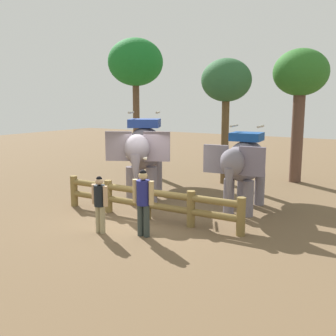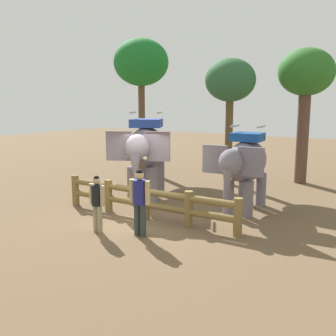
{
  "view_description": "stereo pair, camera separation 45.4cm",
  "coord_description": "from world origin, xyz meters",
  "views": [
    {
      "loc": [
        6.51,
        -9.17,
        3.55
      ],
      "look_at": [
        0.0,
        1.41,
        1.4
      ],
      "focal_mm": 41.43,
      "sensor_mm": 36.0,
      "label": 1
    },
    {
      "loc": [
        6.89,
        -8.93,
        3.55
      ],
      "look_at": [
        0.0,
        1.41,
        1.4
      ],
      "focal_mm": 41.43,
      "sensor_mm": 36.0,
      "label": 2
    }
  ],
  "objects": [
    {
      "name": "tourist_woman_in_black",
      "position": [
        -0.36,
        -1.51,
        0.91
      ],
      "size": [
        0.56,
        0.33,
        1.57
      ],
      "color": "#988D68",
      "rests_on": "ground"
    },
    {
      "name": "log_fence",
      "position": [
        0.0,
        0.2,
        0.6
      ],
      "size": [
        6.18,
        0.4,
        1.05
      ],
      "color": "olive",
      "rests_on": "ground"
    },
    {
      "name": "tree_back_center",
      "position": [
        -0.12,
        6.28,
        4.3
      ],
      "size": [
        2.11,
        2.11,
        5.32
      ],
      "color": "brown",
      "rests_on": "ground"
    },
    {
      "name": "tree_far_left",
      "position": [
        2.46,
        8.24,
        4.52
      ],
      "size": [
        2.34,
        2.34,
        5.76
      ],
      "color": "brown",
      "rests_on": "ground"
    },
    {
      "name": "elephant_near_left",
      "position": [
        -1.52,
        2.21,
        1.79
      ],
      "size": [
        2.92,
        3.74,
        3.18
      ],
      "color": "slate",
      "rests_on": "ground"
    },
    {
      "name": "tree_far_right",
      "position": [
        -5.33,
        6.98,
        5.38
      ],
      "size": [
        2.76,
        2.76,
        6.64
      ],
      "color": "brown",
      "rests_on": "ground"
    },
    {
      "name": "tourist_man_in_blue",
      "position": [
        0.79,
        -1.11,
        1.04
      ],
      "size": [
        0.64,
        0.36,
        1.8
      ],
      "color": "#2F3936",
      "rests_on": "ground"
    },
    {
      "name": "elephant_center",
      "position": [
        2.15,
        2.61,
        1.57
      ],
      "size": [
        1.85,
        3.27,
        2.79
      ],
      "color": "slate",
      "rests_on": "ground"
    },
    {
      "name": "ground_plane",
      "position": [
        0.0,
        0.0,
        0.0
      ],
      "size": [
        60.0,
        60.0,
        0.0
      ],
      "primitive_type": "plane",
      "color": "brown"
    }
  ]
}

